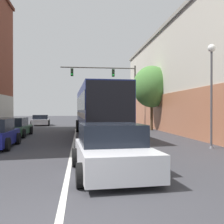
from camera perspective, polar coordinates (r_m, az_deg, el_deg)
name	(u,v)px	position (r m, az deg, el deg)	size (l,w,h in m)	color
lane_center_line	(75,137)	(17.87, -8.11, -5.47)	(0.14, 39.83, 0.01)	silver
building_right_storefront	(207,78)	(24.91, 19.99, 6.98)	(8.55, 29.47, 9.15)	#B7B2A3
bus	(98,110)	(18.46, -3.13, 0.54)	(3.17, 11.92, 3.34)	navy
hatchback_foreground	(112,150)	(7.65, -0.08, -8.33)	(2.38, 3.96, 1.43)	silver
parked_car_left_near	(41,120)	(32.38, -15.28, -1.76)	(2.39, 4.30, 1.26)	silver
parked_car_left_mid	(13,127)	(19.56, -20.80, -3.17)	(2.22, 4.48, 1.31)	#285633
traffic_signal_gantry	(114,82)	(28.06, 0.35, 6.46)	(8.00, 0.36, 6.62)	#514C47
street_lamp	(211,82)	(13.47, 20.84, 6.17)	(0.37, 0.37, 4.99)	#47474C
street_tree_near	(152,87)	(24.30, 8.63, 5.47)	(3.46, 3.11, 5.88)	#4C3823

